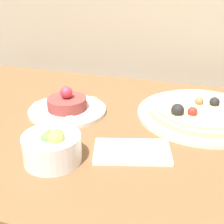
% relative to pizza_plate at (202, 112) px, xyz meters
% --- Properties ---
extents(dining_table, '(1.09, 0.71, 0.72)m').
position_rel_pizza_plate_xyz_m(dining_table, '(-0.27, -0.12, -0.13)').
color(dining_table, brown).
rests_on(dining_table, ground_plane).
extents(pizza_plate, '(0.33, 0.33, 0.05)m').
position_rel_pizza_plate_xyz_m(pizza_plate, '(0.00, 0.00, 0.00)').
color(pizza_plate, silver).
rests_on(pizza_plate, dining_table).
extents(tartare_plate, '(0.21, 0.21, 0.07)m').
position_rel_pizza_plate_xyz_m(tartare_plate, '(-0.34, -0.08, 0.00)').
color(tartare_plate, silver).
rests_on(tartare_plate, dining_table).
extents(small_bowl, '(0.12, 0.12, 0.07)m').
position_rel_pizza_plate_xyz_m(small_bowl, '(-0.27, -0.30, 0.02)').
color(small_bowl, white).
rests_on(small_bowl, dining_table).
extents(napkin, '(0.18, 0.13, 0.01)m').
position_rel_pizza_plate_xyz_m(napkin, '(-0.13, -0.23, -0.01)').
color(napkin, white).
rests_on(napkin, dining_table).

